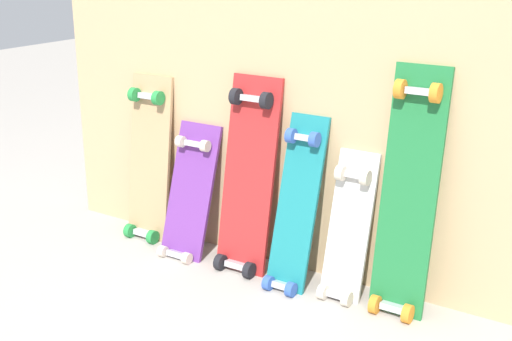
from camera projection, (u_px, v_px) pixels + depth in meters
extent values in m
plane|color=#B2AAA0|center=(265.00, 264.00, 2.93)|extent=(12.00, 12.00, 0.00)
cube|color=tan|center=(275.00, 78.00, 2.74)|extent=(2.16, 0.04, 1.55)
cube|color=tan|center=(150.00, 165.00, 3.12)|extent=(0.22, 0.12, 0.80)
cube|color=#B7B7BF|center=(144.00, 233.00, 3.17)|extent=(0.10, 0.04, 0.03)
cube|color=#B7B7BF|center=(149.00, 96.00, 3.04)|extent=(0.10, 0.04, 0.03)
cylinder|color=#268C3F|center=(130.00, 231.00, 3.19)|extent=(0.03, 0.06, 0.06)
cylinder|color=#268C3F|center=(153.00, 237.00, 3.12)|extent=(0.03, 0.06, 0.06)
cylinder|color=#268C3F|center=(134.00, 94.00, 3.06)|extent=(0.03, 0.06, 0.06)
cylinder|color=#268C3F|center=(158.00, 98.00, 2.99)|extent=(0.03, 0.06, 0.06)
cube|color=#6B338C|center=(190.00, 200.00, 2.98)|extent=(0.21, 0.22, 0.63)
cube|color=#B7B7BF|center=(177.00, 255.00, 2.97)|extent=(0.09, 0.04, 0.03)
cube|color=#B7B7BF|center=(195.00, 144.00, 2.95)|extent=(0.09, 0.04, 0.03)
cylinder|color=beige|center=(163.00, 251.00, 2.99)|extent=(0.03, 0.05, 0.05)
cylinder|color=beige|center=(187.00, 258.00, 2.92)|extent=(0.03, 0.05, 0.05)
cylinder|color=beige|center=(181.00, 141.00, 2.97)|extent=(0.03, 0.05, 0.05)
cylinder|color=beige|center=(205.00, 146.00, 2.90)|extent=(0.03, 0.05, 0.05)
cube|color=#B22626|center=(248.00, 183.00, 2.81)|extent=(0.23, 0.17, 0.85)
cube|color=#B7B7BF|center=(237.00, 265.00, 2.85)|extent=(0.10, 0.04, 0.03)
cube|color=#B7B7BF|center=(253.00, 98.00, 2.74)|extent=(0.10, 0.04, 0.03)
cylinder|color=black|center=(220.00, 262.00, 2.87)|extent=(0.03, 0.07, 0.07)
cylinder|color=black|center=(249.00, 270.00, 2.80)|extent=(0.03, 0.07, 0.07)
cylinder|color=black|center=(236.00, 96.00, 2.76)|extent=(0.03, 0.07, 0.07)
cylinder|color=black|center=(266.00, 101.00, 2.69)|extent=(0.03, 0.07, 0.07)
cube|color=#197A7F|center=(296.00, 212.00, 2.69)|extent=(0.16, 0.22, 0.73)
cube|color=#B7B7BF|center=(282.00, 286.00, 2.69)|extent=(0.07, 0.04, 0.03)
cube|color=#B7B7BF|center=(305.00, 138.00, 2.65)|extent=(0.07, 0.04, 0.03)
cylinder|color=#3359B2|center=(268.00, 283.00, 2.70)|extent=(0.03, 0.06, 0.06)
cylinder|color=#3359B2|center=(291.00, 290.00, 2.65)|extent=(0.03, 0.06, 0.06)
cylinder|color=#3359B2|center=(291.00, 136.00, 2.66)|extent=(0.03, 0.06, 0.06)
cylinder|color=#3359B2|center=(315.00, 139.00, 2.61)|extent=(0.03, 0.06, 0.06)
cube|color=silver|center=(348.00, 235.00, 2.62)|extent=(0.16, 0.17, 0.62)
cube|color=#B7B7BF|center=(337.00, 294.00, 2.62)|extent=(0.07, 0.04, 0.03)
cube|color=#B7B7BF|center=(355.00, 175.00, 2.58)|extent=(0.07, 0.04, 0.03)
cylinder|color=beige|center=(323.00, 292.00, 2.63)|extent=(0.03, 0.06, 0.06)
cylinder|color=beige|center=(347.00, 299.00, 2.58)|extent=(0.03, 0.06, 0.06)
cylinder|color=beige|center=(341.00, 173.00, 2.59)|extent=(0.03, 0.06, 0.06)
cylinder|color=beige|center=(365.00, 178.00, 2.54)|extent=(0.03, 0.06, 0.06)
cube|color=#1E7238|center=(408.00, 201.00, 2.46)|extent=(0.20, 0.16, 0.95)
cube|color=#B7B7BF|center=(393.00, 308.00, 2.52)|extent=(0.09, 0.04, 0.03)
cube|color=#B7B7BF|center=(420.00, 91.00, 2.37)|extent=(0.09, 0.04, 0.03)
cylinder|color=orange|center=(375.00, 304.00, 2.53)|extent=(0.03, 0.07, 0.07)
cylinder|color=orange|center=(408.00, 314.00, 2.47)|extent=(0.03, 0.07, 0.07)
cylinder|color=orange|center=(400.00, 89.00, 2.38)|extent=(0.03, 0.07, 0.07)
cylinder|color=orange|center=(436.00, 93.00, 2.32)|extent=(0.03, 0.07, 0.07)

